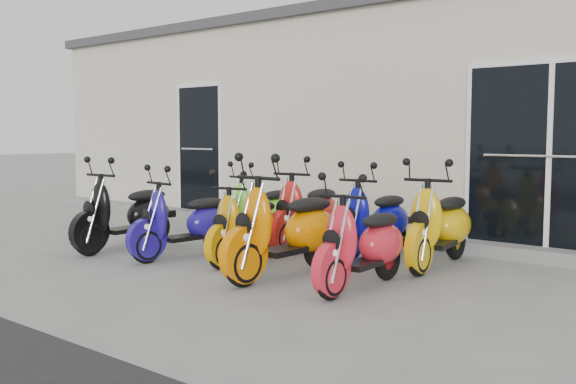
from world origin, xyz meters
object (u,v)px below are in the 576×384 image
scooter_front_blue (185,211)px  scooter_front_orange_a (246,215)px  scooter_front_orange_b (286,215)px  scooter_back_green (261,201)px  scooter_front_red (363,230)px  scooter_back_blue (374,209)px  scooter_front_black (126,203)px  scooter_back_red (308,202)px  scooter_back_yellow (440,212)px

scooter_front_blue → scooter_front_orange_a: size_ratio=1.04×
scooter_front_orange_b → scooter_back_green: bearing=140.7°
scooter_front_red → scooter_back_green: (-2.54, 1.46, -0.01)m
scooter_front_red → scooter_back_blue: size_ratio=0.97×
scooter_front_black → scooter_back_red: (1.73, 1.49, 0.01)m
scooter_front_black → scooter_front_orange_a: bearing=10.7°
scooter_front_orange_a → scooter_back_blue: bearing=39.9°
scooter_front_red → scooter_back_yellow: size_ratio=0.92×
scooter_front_blue → scooter_front_orange_a: 0.77m
scooter_front_orange_a → scooter_back_green: scooter_back_green is taller
scooter_front_blue → scooter_back_green: (-0.09, 1.45, -0.01)m
scooter_back_green → scooter_back_blue: scooter_back_blue is taller
scooter_front_orange_a → scooter_front_red: 1.76m
scooter_back_yellow → scooter_front_red: bearing=-99.4°
scooter_back_red → scooter_front_blue: bearing=-124.3°
scooter_back_green → scooter_back_red: 0.85m
scooter_front_orange_a → scooter_back_yellow: size_ratio=0.88×
scooter_front_blue → scooter_back_red: bearing=69.5°
scooter_front_orange_b → scooter_back_green: size_ratio=1.16×
scooter_front_orange_a → scooter_front_orange_b: 0.93m
scooter_front_orange_b → scooter_front_red: scooter_front_orange_b is taller
scooter_front_orange_a → scooter_back_red: bearing=79.1°
scooter_back_blue → scooter_back_yellow: (0.85, -0.04, 0.03)m
scooter_back_green → scooter_back_yellow: 2.66m
scooter_back_blue → scooter_front_blue: bearing=-139.4°
scooter_front_orange_b → scooter_front_black: bearing=-175.8°
scooter_front_black → scooter_front_orange_b: scooter_front_orange_b is taller
scooter_front_orange_b → scooter_front_red: 0.89m
scooter_front_orange_b → scooter_back_red: 1.65m
scooter_front_red → scooter_front_black: bearing=-178.9°
scooter_front_black → scooter_front_orange_a: 1.73m
scooter_back_red → scooter_back_yellow: bearing=-5.7°
scooter_back_red → scooter_back_yellow: scooter_back_yellow is taller
scooter_front_blue → scooter_back_yellow: 2.92m
scooter_back_yellow → scooter_back_green: bearing=174.0°
scooter_front_red → scooter_front_orange_a: bearing=170.0°
scooter_front_orange_a → scooter_back_green: size_ratio=0.97×
scooter_front_orange_a → scooter_front_black: bearing=-175.6°
scooter_front_orange_b → scooter_front_red: size_ratio=1.15×
scooter_back_red → scooter_back_yellow: (1.81, -0.01, 0.00)m
scooter_front_black → scooter_front_orange_a: (1.69, 0.39, -0.06)m
scooter_front_orange_b → scooter_front_blue: bearing=-179.1°
scooter_front_orange_b → scooter_back_blue: scooter_front_orange_b is taller
scooter_front_orange_b → scooter_back_yellow: bearing=58.0°
scooter_front_red → scooter_back_blue: scooter_back_blue is taller
scooter_front_black → scooter_front_red: (3.43, 0.10, -0.04)m
scooter_back_red → scooter_back_blue: bearing=-3.5°
scooter_front_orange_b → scooter_front_red: bearing=6.5°
scooter_back_green → scooter_front_black: bearing=-112.9°
scooter_front_black → scooter_back_yellow: size_ratio=0.98×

